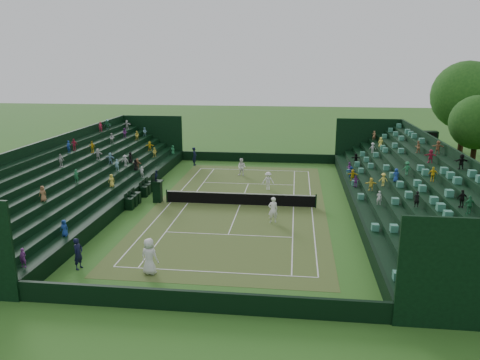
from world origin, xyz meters
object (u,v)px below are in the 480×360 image
(player_near_west, at_px, (149,256))
(player_far_west, at_px, (242,167))
(tennis_net, at_px, (240,199))
(player_near_east, at_px, (273,210))
(umpire_chair, at_px, (157,189))
(player_far_east, at_px, (268,181))

(player_near_west, distance_m, player_far_west, 21.94)
(tennis_net, xyz_separation_m, player_near_east, (2.72, -3.70, 0.39))
(player_near_east, bearing_deg, player_far_west, -87.45)
(tennis_net, height_order, player_near_west, player_near_west)
(umpire_chair, xyz_separation_m, player_far_west, (5.60, 9.32, -0.24))
(tennis_net, distance_m, player_far_east, 5.07)
(player_far_east, bearing_deg, player_far_west, 117.21)
(umpire_chair, distance_m, player_near_east, 10.00)
(player_near_east, bearing_deg, umpire_chair, -35.14)
(umpire_chair, height_order, player_near_west, umpire_chair)
(umpire_chair, bearing_deg, player_far_east, 28.94)
(player_near_east, relative_size, player_far_west, 1.07)
(tennis_net, xyz_separation_m, player_far_west, (-0.95, 9.36, 0.33))
(player_far_west, height_order, player_far_east, player_far_west)
(umpire_chair, xyz_separation_m, player_far_east, (8.43, 4.66, -0.31))
(player_near_west, bearing_deg, player_far_west, -81.84)
(player_near_west, bearing_deg, umpire_chair, -61.05)
(tennis_net, bearing_deg, player_far_east, 68.21)
(umpire_chair, bearing_deg, player_near_east, -22.01)
(player_near_west, bearing_deg, player_near_east, -110.11)
(umpire_chair, xyz_separation_m, player_near_west, (3.29, -12.50, -0.11))
(player_far_west, bearing_deg, umpire_chair, -102.59)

